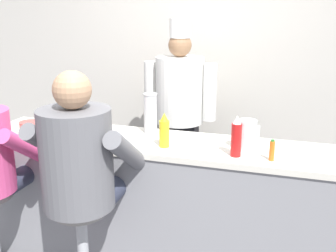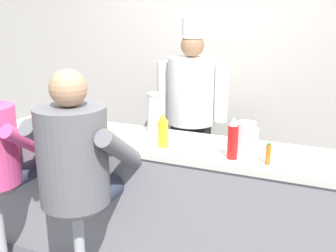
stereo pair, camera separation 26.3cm
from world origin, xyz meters
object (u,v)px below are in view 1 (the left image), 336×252
at_px(ketchup_bottle_red, 236,137).
at_px(water_pitcher_clear, 247,135).
at_px(cereal_bowl, 30,125).
at_px(diner_seated_grey, 80,163).
at_px(hot_sauce_bottle_orange, 272,151).
at_px(cup_stack_steel, 150,113).
at_px(coffee_mug_white, 56,127).
at_px(mustard_bottle_yellow, 164,131).
at_px(breakfast_plate, 104,135).
at_px(cook_in_whites_near, 179,106).

height_order(ketchup_bottle_red, water_pitcher_clear, ketchup_bottle_red).
bearing_deg(ketchup_bottle_red, cereal_bowl, 175.32).
xyz_separation_m(ketchup_bottle_red, water_pitcher_clear, (0.05, 0.14, -0.02)).
bearing_deg(diner_seated_grey, hot_sauce_bottle_orange, 17.79).
bearing_deg(cup_stack_steel, ketchup_bottle_red, -24.56).
height_order(coffee_mug_white, cup_stack_steel, cup_stack_steel).
bearing_deg(diner_seated_grey, coffee_mug_white, 134.78).
bearing_deg(mustard_bottle_yellow, breakfast_plate, 172.15).
relative_size(water_pitcher_clear, diner_seated_grey, 0.13).
xyz_separation_m(mustard_bottle_yellow, diner_seated_grey, (-0.40, -0.40, -0.12)).
relative_size(ketchup_bottle_red, cup_stack_steel, 0.88).
distance_m(diner_seated_grey, cook_in_whites_near, 1.54).
xyz_separation_m(water_pitcher_clear, cup_stack_steel, (-0.72, 0.17, 0.05)).
distance_m(cereal_bowl, diner_seated_grey, 0.86).
xyz_separation_m(ketchup_bottle_red, coffee_mug_white, (-1.32, 0.09, -0.08)).
relative_size(ketchup_bottle_red, hot_sauce_bottle_orange, 1.99).
xyz_separation_m(breakfast_plate, cook_in_whites_near, (0.26, 1.07, -0.01)).
distance_m(cup_stack_steel, diner_seated_grey, 0.72).
bearing_deg(cereal_bowl, cook_in_whites_near, 49.41).
relative_size(ketchup_bottle_red, water_pitcher_clear, 1.30).
xyz_separation_m(mustard_bottle_yellow, cup_stack_steel, (-0.19, 0.27, 0.04)).
distance_m(breakfast_plate, coffee_mug_white, 0.38).
height_order(mustard_bottle_yellow, breakfast_plate, mustard_bottle_yellow).
bearing_deg(coffee_mug_white, diner_seated_grey, -45.22).
xyz_separation_m(cereal_bowl, cook_in_whites_near, (0.89, 1.04, -0.02)).
xyz_separation_m(cup_stack_steel, diner_seated_grey, (-0.21, -0.67, -0.16)).
xyz_separation_m(mustard_bottle_yellow, breakfast_plate, (-0.47, 0.06, -0.09)).
bearing_deg(cereal_bowl, hot_sauce_bottle_orange, -4.57).
relative_size(hot_sauce_bottle_orange, water_pitcher_clear, 0.65).
bearing_deg(coffee_mug_white, breakfast_plate, 1.38).
relative_size(cup_stack_steel, cook_in_whites_near, 0.17).
height_order(mustard_bottle_yellow, water_pitcher_clear, mustard_bottle_yellow).
bearing_deg(diner_seated_grey, cook_in_whites_near, 83.15).
xyz_separation_m(mustard_bottle_yellow, cook_in_whites_near, (-0.21, 1.13, -0.10)).
bearing_deg(water_pitcher_clear, cup_stack_steel, 166.77).
distance_m(cereal_bowl, coffee_mug_white, 0.26).
height_order(hot_sauce_bottle_orange, cup_stack_steel, cup_stack_steel).
xyz_separation_m(ketchup_bottle_red, cereal_bowl, (-1.58, 0.13, -0.09)).
height_order(mustard_bottle_yellow, hot_sauce_bottle_orange, mustard_bottle_yellow).
xyz_separation_m(ketchup_bottle_red, breakfast_plate, (-0.94, 0.10, -0.11)).
height_order(cereal_bowl, diner_seated_grey, diner_seated_grey).
bearing_deg(cook_in_whites_near, ketchup_bottle_red, -59.58).
bearing_deg(ketchup_bottle_red, water_pitcher_clear, 69.71).
relative_size(ketchup_bottle_red, coffee_mug_white, 1.88).
distance_m(water_pitcher_clear, diner_seated_grey, 1.05).
height_order(water_pitcher_clear, cereal_bowl, water_pitcher_clear).
bearing_deg(cup_stack_steel, breakfast_plate, -144.02).
distance_m(breakfast_plate, cereal_bowl, 0.64).
relative_size(ketchup_bottle_red, diner_seated_grey, 0.17).
xyz_separation_m(ketchup_bottle_red, cup_stack_steel, (-0.66, 0.30, 0.03)).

